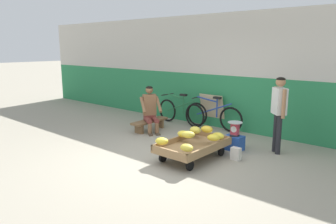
{
  "coord_description": "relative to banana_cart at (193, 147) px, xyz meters",
  "views": [
    {
      "loc": [
        3.86,
        -4.21,
        2.11
      ],
      "look_at": [
        -0.44,
        0.81,
        0.75
      ],
      "focal_mm": 34.11,
      "sensor_mm": 36.0,
      "label": 1
    }
  ],
  "objects": [
    {
      "name": "banana_cart",
      "position": [
        0.0,
        0.0,
        0.0
      ],
      "size": [
        0.85,
        1.45,
        0.36
      ],
      "color": "#99754C",
      "rests_on": "ground"
    },
    {
      "name": "bicycle_near_left",
      "position": [
        -1.9,
        2.01,
        0.11
      ],
      "size": [
        1.66,
        0.48,
        0.86
      ],
      "color": "black",
      "rests_on": "ground"
    },
    {
      "name": "bicycle_far_left",
      "position": [
        -0.95,
        2.18,
        0.11
      ],
      "size": [
        1.66,
        0.48,
        0.86
      ],
      "color": "black",
      "rests_on": "ground"
    },
    {
      "name": "shopping_bag",
      "position": [
        0.65,
        0.48,
        -0.12
      ],
      "size": [
        0.18,
        0.12,
        0.24
      ],
      "primitive_type": "cube",
      "color": "silver",
      "rests_on": "ground"
    },
    {
      "name": "vendor_seated",
      "position": [
        -2.02,
        0.95,
        0.33
      ],
      "size": [
        0.74,
        0.67,
        1.14
      ],
      "color": "brown",
      "rests_on": "ground"
    },
    {
      "name": "ground_plane",
      "position": [
        -0.44,
        -0.51,
        -0.24
      ],
      "size": [
        80.0,
        80.0,
        0.0
      ],
      "primitive_type": "plane",
      "color": "gray"
    },
    {
      "name": "back_wall",
      "position": [
        -0.44,
        2.56,
        1.23
      ],
      "size": [
        16.0,
        0.3,
        2.94
      ],
      "color": "#287F4C",
      "rests_on": "ground"
    },
    {
      "name": "plastic_crate",
      "position": [
        0.33,
        1.0,
        -0.09
      ],
      "size": [
        0.36,
        0.28,
        0.3
      ],
      "color": "#234CA8",
      "rests_on": "ground"
    },
    {
      "name": "banana_pile",
      "position": [
        0.02,
        0.01,
        0.23
      ],
      "size": [
        0.88,
        1.25,
        0.26
      ],
      "color": "gold",
      "rests_on": "banana_cart"
    },
    {
      "name": "weighing_scale",
      "position": [
        0.33,
        1.0,
        0.21
      ],
      "size": [
        0.3,
        0.3,
        0.29
      ],
      "color": "#28282D",
      "rests_on": "plastic_crate"
    },
    {
      "name": "customer_adult",
      "position": [
        1.07,
        1.39,
        0.71
      ],
      "size": [
        0.37,
        0.37,
        1.53
      ],
      "color": "#232328",
      "rests_on": "ground"
    },
    {
      "name": "low_bench",
      "position": [
        -2.09,
        0.99,
        -0.04
      ],
      "size": [
        0.33,
        1.11,
        0.27
      ],
      "color": "brown",
      "rests_on": "ground"
    },
    {
      "name": "sign_board",
      "position": [
        -1.09,
        2.37,
        0.2
      ],
      "size": [
        0.7,
        0.25,
        0.88
      ],
      "color": "#C6B289",
      "rests_on": "ground"
    }
  ]
}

